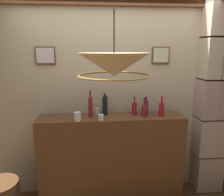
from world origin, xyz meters
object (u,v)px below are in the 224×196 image
liquor_bottle_whiskey (105,105)px  liquor_bottle_sherry (134,108)px  liquor_bottle_port (146,107)px  glass_tumbler_highball (78,117)px  liquor_bottle_vodka (145,110)px  liquor_bottle_vermouth (91,107)px  glass_tumbler_rocks (97,111)px  pendant_lamp (114,65)px  glass_tumbler_shot (101,117)px  liquor_bottle_rum (161,109)px

liquor_bottle_whiskey → liquor_bottle_sherry: liquor_bottle_whiskey is taller
liquor_bottle_port → glass_tumbler_highball: bearing=-165.6°
liquor_bottle_vodka → liquor_bottle_vermouth: (-0.67, 0.04, 0.05)m
liquor_bottle_port → liquor_bottle_sherry: bearing=-166.3°
liquor_bottle_port → liquor_bottle_sherry: (-0.16, -0.04, -0.00)m
glass_tumbler_rocks → liquor_bottle_port: bearing=-4.3°
liquor_bottle_whiskey → pendant_lamp: (0.03, -0.81, 0.56)m
glass_tumbler_rocks → glass_tumbler_shot: (0.04, -0.27, -0.00)m
glass_tumbler_highball → glass_tumbler_shot: size_ratio=1.52×
liquor_bottle_whiskey → liquor_bottle_vodka: size_ratio=1.23×
liquor_bottle_port → glass_tumbler_rocks: liquor_bottle_port is taller
liquor_bottle_rum → liquor_bottle_sherry: (-0.33, 0.09, -0.00)m
glass_tumbler_shot → glass_tumbler_highball: bearing=179.8°
liquor_bottle_whiskey → liquor_bottle_port: (0.53, 0.00, -0.04)m
liquor_bottle_rum → liquor_bottle_sherry: same height
liquor_bottle_port → glass_tumbler_shot: bearing=-159.4°
liquor_bottle_rum → glass_tumbler_rocks: 0.82m
liquor_bottle_vermouth → pendant_lamp: pendant_lamp is taller
liquor_bottle_port → glass_tumbler_shot: 0.64m
glass_tumbler_rocks → pendant_lamp: size_ratio=0.12×
liquor_bottle_sherry → liquor_bottle_vermouth: bearing=-176.0°
glass_tumbler_rocks → glass_tumbler_shot: bearing=-82.2°
liquor_bottle_port → liquor_bottle_vermouth: (-0.72, -0.08, 0.04)m
glass_tumbler_highball → liquor_bottle_port: bearing=14.4°
liquor_bottle_vodka → liquor_bottle_sherry: bearing=144.6°
liquor_bottle_whiskey → pendant_lamp: bearing=-87.8°
liquor_bottle_vermouth → glass_tumbler_rocks: liquor_bottle_vermouth is taller
liquor_bottle_vodka → glass_tumbler_rocks: size_ratio=3.05×
glass_tumbler_rocks → glass_tumbler_highball: glass_tumbler_highball is taller
pendant_lamp → glass_tumbler_highball: bearing=122.1°
liquor_bottle_whiskey → liquor_bottle_vermouth: 0.20m
liquor_bottle_rum → liquor_bottle_vodka: 0.21m
liquor_bottle_port → glass_tumbler_shot: (-0.60, -0.22, -0.05)m
glass_tumbler_rocks → pendant_lamp: pendant_lamp is taller
liquor_bottle_rum → liquor_bottle_whiskey: bearing=170.0°
liquor_bottle_vodka → glass_tumbler_highball: liquor_bottle_vodka is taller
pendant_lamp → liquor_bottle_rum: bearing=45.6°
glass_tumbler_highball → liquor_bottle_rum: bearing=5.4°
liquor_bottle_rum → pendant_lamp: (-0.67, -0.68, 0.59)m
liquor_bottle_rum → liquor_bottle_vermouth: bearing=177.0°
liquor_bottle_vodka → glass_tumbler_rocks: (-0.59, 0.17, -0.05)m
liquor_bottle_vermouth → liquor_bottle_whiskey: bearing=22.7°
liquor_bottle_port → liquor_bottle_vermouth: bearing=-173.8°
liquor_bottle_vodka → glass_tumbler_highball: 0.83m
glass_tumbler_highball → liquor_bottle_whiskey: bearing=33.4°
liquor_bottle_sherry → glass_tumbler_shot: 0.47m
liquor_bottle_port → glass_tumbler_highball: (-0.87, -0.22, -0.04)m
liquor_bottle_port → liquor_bottle_vodka: liquor_bottle_vodka is taller
liquor_bottle_rum → glass_tumbler_highball: 1.04m
liquor_bottle_port → liquor_bottle_sherry: liquor_bottle_sherry is taller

